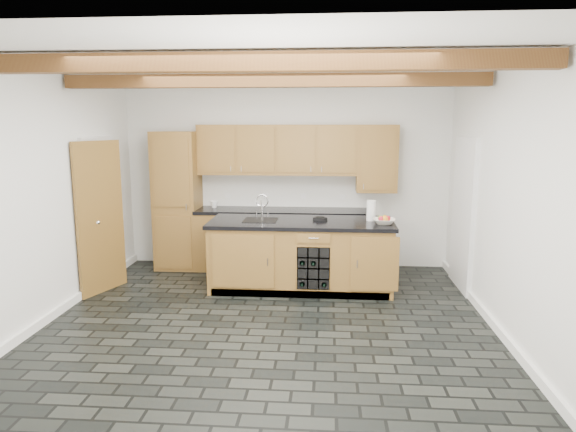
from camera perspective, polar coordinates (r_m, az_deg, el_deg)
name	(u,v)px	position (r m, az deg, el deg)	size (l,w,h in m)	color
ground	(268,323)	(5.91, -2.21, -11.75)	(5.00, 5.00, 0.00)	black
room_shell	(265,183)	(6.06, -2.53, 3.71)	(5.01, 5.00, 5.00)	white
back_cabinetry	(260,206)	(7.85, -3.09, 1.16)	(3.65, 0.62, 2.20)	#9C6A32
island	(301,255)	(6.96, 1.51, -4.33)	(2.48, 0.96, 0.93)	#9C6A32
faucet	(261,217)	(6.95, -3.04, -0.14)	(0.45, 0.40, 0.34)	black
kitchen_scale	(320,219)	(6.91, 3.59, -0.28)	(0.20, 0.15, 0.05)	black
fruit_bowl	(384,221)	(6.75, 10.60, -0.59)	(0.29, 0.29, 0.07)	beige
fruit_cluster	(384,218)	(6.75, 10.61, -0.27)	(0.16, 0.17, 0.07)	red
paper_towel	(371,211)	(6.96, 9.22, 0.60)	(0.12, 0.12, 0.27)	white
mug	(214,204)	(8.02, -8.21, 1.29)	(0.11, 0.11, 0.11)	white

